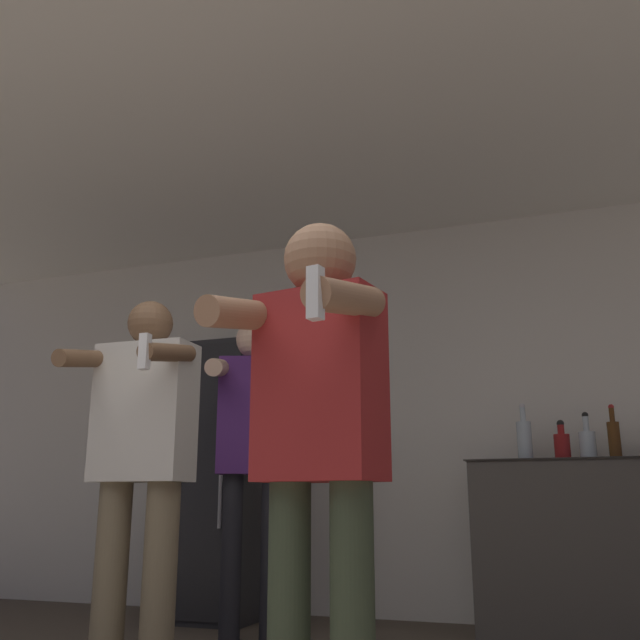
% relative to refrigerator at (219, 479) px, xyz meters
% --- Properties ---
extents(wall_back, '(7.00, 0.06, 2.55)m').
position_rel_refrigerator_xyz_m(wall_back, '(1.05, 0.37, 0.41)').
color(wall_back, silver).
rests_on(wall_back, ground_plane).
extents(ceiling_slab, '(7.00, 3.91, 0.05)m').
position_rel_refrigerator_xyz_m(ceiling_slab, '(1.05, -1.35, 1.71)').
color(ceiling_slab, silver).
rests_on(ceiling_slab, wall_back).
extents(refrigerator, '(0.63, 0.71, 1.72)m').
position_rel_refrigerator_xyz_m(refrigerator, '(0.00, 0.00, 0.00)').
color(refrigerator, '#262628').
rests_on(refrigerator, ground_plane).
extents(counter, '(1.21, 0.59, 0.94)m').
position_rel_refrigerator_xyz_m(counter, '(2.24, 0.06, -0.39)').
color(counter, '#47423D').
rests_on(counter, ground_plane).
extents(bottle_red_label, '(0.09, 0.09, 0.23)m').
position_rel_refrigerator_xyz_m(bottle_red_label, '(2.15, 0.10, 0.17)').
color(bottle_red_label, maroon).
rests_on(bottle_red_label, counter).
extents(bottle_short_whiskey, '(0.07, 0.07, 0.31)m').
position_rel_refrigerator_xyz_m(bottle_short_whiskey, '(2.43, 0.10, 0.20)').
color(bottle_short_whiskey, '#563314').
rests_on(bottle_short_whiskey, counter).
extents(bottle_dark_rum, '(0.09, 0.09, 0.34)m').
position_rel_refrigerator_xyz_m(bottle_dark_rum, '(1.95, 0.10, 0.21)').
color(bottle_dark_rum, silver).
rests_on(bottle_dark_rum, counter).
extents(bottle_clear_vodka, '(0.09, 0.09, 0.27)m').
position_rel_refrigerator_xyz_m(bottle_clear_vodka, '(2.29, 0.10, 0.17)').
color(bottle_clear_vodka, silver).
rests_on(bottle_clear_vodka, counter).
extents(person_woman_foreground, '(0.50, 0.51, 1.56)m').
position_rel_refrigerator_xyz_m(person_woman_foreground, '(1.52, -2.29, 0.07)').
color(person_woman_foreground, '#38422D').
rests_on(person_woman_foreground, ground_plane).
extents(person_man_side, '(0.48, 0.46, 1.58)m').
position_rel_refrigerator_xyz_m(person_man_side, '(0.49, -1.65, 0.04)').
color(person_man_side, '#75664C').
rests_on(person_man_side, ground_plane).
extents(person_spectator_back, '(0.54, 0.53, 1.72)m').
position_rel_refrigerator_xyz_m(person_spectator_back, '(0.56, -0.67, 0.21)').
color(person_spectator_back, black).
rests_on(person_spectator_back, ground_plane).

